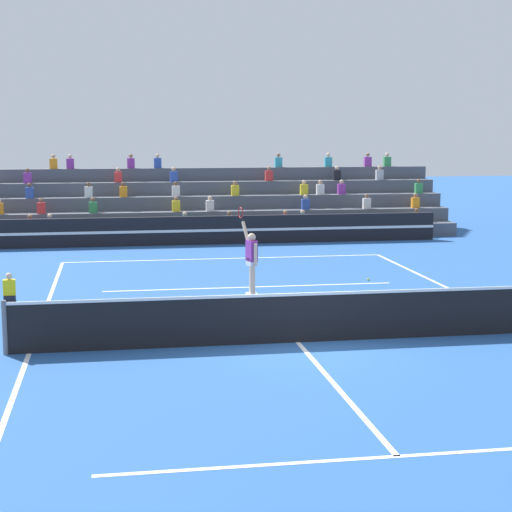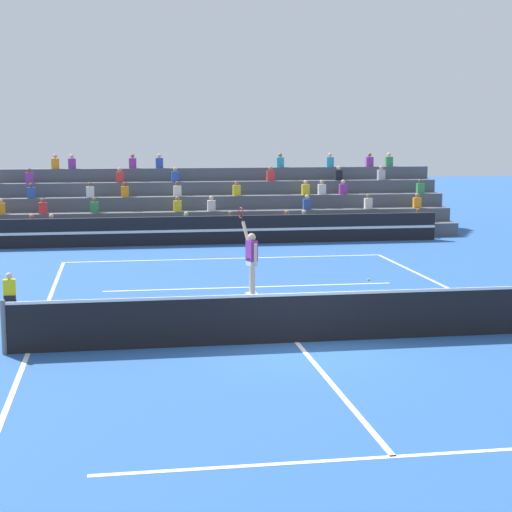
# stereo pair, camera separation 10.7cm
# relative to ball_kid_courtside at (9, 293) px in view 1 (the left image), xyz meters

# --- Properties ---
(ground_plane) EXTENTS (120.00, 120.00, 0.00)m
(ground_plane) POSITION_rel_ball_kid_courtside_xyz_m (6.42, -4.91, -0.33)
(ground_plane) COLOR #285699
(court_lines) EXTENTS (11.10, 23.90, 0.01)m
(court_lines) POSITION_rel_ball_kid_courtside_xyz_m (6.42, -4.91, -0.33)
(court_lines) COLOR white
(court_lines) RESTS_ON ground
(tennis_net) EXTENTS (12.00, 0.10, 1.10)m
(tennis_net) POSITION_rel_ball_kid_courtside_xyz_m (6.42, -4.91, 0.21)
(tennis_net) COLOR slate
(tennis_net) RESTS_ON ground
(sponsor_banner_wall) EXTENTS (18.00, 0.26, 1.10)m
(sponsor_banner_wall) POSITION_rel_ball_kid_courtside_xyz_m (6.42, 10.81, 0.22)
(sponsor_banner_wall) COLOR black
(sponsor_banner_wall) RESTS_ON ground
(bleacher_stand) EXTENTS (20.79, 4.75, 3.38)m
(bleacher_stand) POSITION_rel_ball_kid_courtside_xyz_m (6.42, 14.61, 0.69)
(bleacher_stand) COLOR #4C515B
(bleacher_stand) RESTS_ON ground
(ball_kid_courtside) EXTENTS (0.30, 0.36, 0.84)m
(ball_kid_courtside) POSITION_rel_ball_kid_courtside_xyz_m (0.00, 0.00, 0.00)
(ball_kid_courtside) COLOR black
(ball_kid_courtside) RESTS_ON ground
(tennis_player) EXTENTS (0.41, 1.16, 2.41)m
(tennis_player) POSITION_rel_ball_kid_courtside_xyz_m (6.26, 0.19, 0.65)
(tennis_player) COLOR beige
(tennis_player) RESTS_ON ground
(tennis_ball) EXTENTS (0.07, 0.07, 0.07)m
(tennis_ball) POSITION_rel_ball_kid_courtside_xyz_m (10.06, 2.00, -0.30)
(tennis_ball) COLOR #C6DB33
(tennis_ball) RESTS_ON ground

